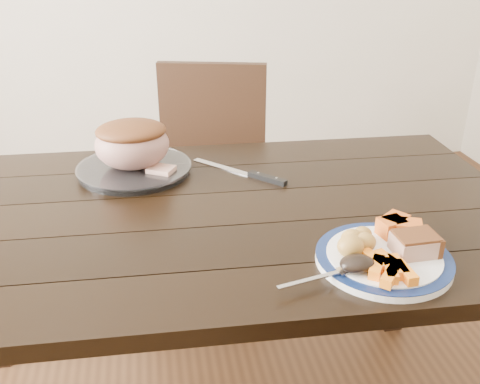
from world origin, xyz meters
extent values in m
cube|color=black|center=(0.00, 0.00, 0.73)|extent=(1.63, 0.96, 0.04)
cube|color=black|center=(0.73, 0.34, 0.35)|extent=(0.07, 0.07, 0.71)
cube|color=black|center=(0.07, 0.65, 0.45)|extent=(0.51, 0.51, 0.04)
cube|color=black|center=(0.12, 0.84, 0.70)|extent=(0.42, 0.14, 0.46)
cube|color=black|center=(0.29, 0.78, 0.21)|extent=(0.04, 0.04, 0.43)
cube|color=black|center=(0.20, 0.43, 0.21)|extent=(0.04, 0.04, 0.43)
cube|color=black|center=(-0.06, 0.87, 0.21)|extent=(0.04, 0.04, 0.43)
cube|color=black|center=(-0.15, 0.52, 0.21)|extent=(0.04, 0.04, 0.43)
cylinder|color=white|center=(0.33, -0.30, 0.76)|extent=(0.28, 0.28, 0.02)
torus|color=#0D1C44|center=(0.33, -0.30, 0.77)|extent=(0.28, 0.28, 0.02)
cylinder|color=white|center=(-0.18, 0.26, 0.76)|extent=(0.32, 0.32, 0.02)
cube|color=tan|center=(0.40, -0.31, 0.79)|extent=(0.09, 0.07, 0.04)
ellipsoid|color=gold|center=(0.26, -0.30, 0.79)|extent=(0.06, 0.05, 0.05)
ellipsoid|color=gold|center=(0.28, -0.27, 0.79)|extent=(0.05, 0.04, 0.04)
ellipsoid|color=gold|center=(0.26, -0.30, 0.79)|extent=(0.05, 0.05, 0.04)
ellipsoid|color=gold|center=(0.30, -0.28, 0.79)|extent=(0.05, 0.04, 0.04)
ellipsoid|color=gold|center=(0.31, -0.24, 0.79)|extent=(0.04, 0.04, 0.03)
cube|color=orange|center=(0.30, -0.34, 0.78)|extent=(0.04, 0.07, 0.02)
cube|color=orange|center=(0.29, -0.36, 0.78)|extent=(0.05, 0.07, 0.02)
cube|color=orange|center=(0.32, -0.34, 0.78)|extent=(0.04, 0.07, 0.02)
cube|color=orange|center=(0.34, -0.39, 0.78)|extent=(0.03, 0.07, 0.02)
cube|color=orange|center=(0.31, -0.39, 0.78)|extent=(0.06, 0.07, 0.02)
cube|color=orange|center=(0.31, -0.38, 0.78)|extent=(0.04, 0.07, 0.02)
cube|color=orange|center=(0.33, -0.36, 0.78)|extent=(0.03, 0.07, 0.02)
cube|color=orange|center=(0.39, -0.22, 0.79)|extent=(0.07, 0.07, 0.04)
cube|color=orange|center=(0.38, -0.23, 0.79)|extent=(0.06, 0.06, 0.04)
cube|color=orange|center=(0.41, -0.24, 0.79)|extent=(0.07, 0.06, 0.04)
ellipsoid|color=black|center=(0.26, -0.35, 0.79)|extent=(0.07, 0.05, 0.03)
cube|color=silver|center=(0.16, -0.36, 0.77)|extent=(0.14, 0.04, 0.00)
cube|color=silver|center=(0.24, -0.35, 0.77)|extent=(0.05, 0.04, 0.00)
ellipsoid|color=#A57065|center=(-0.18, 0.26, 0.83)|extent=(0.21, 0.18, 0.14)
cube|color=tan|center=(-0.10, 0.21, 0.78)|extent=(0.09, 0.08, 0.02)
cube|color=silver|center=(0.07, 0.26, 0.75)|extent=(0.16, 0.16, 0.00)
cube|color=black|center=(0.18, 0.14, 0.76)|extent=(0.10, 0.10, 0.01)
camera|label=1|loc=(-0.12, -1.18, 1.37)|focal=40.00mm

